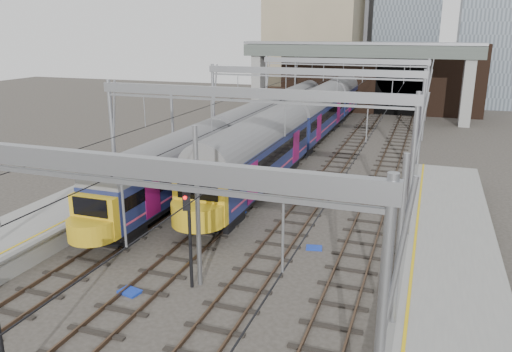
% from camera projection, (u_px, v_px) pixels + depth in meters
% --- Properties ---
extents(ground, '(160.00, 160.00, 0.00)m').
position_uv_depth(ground, '(179.00, 307.00, 19.89)').
color(ground, '#38332D').
rests_on(ground, ground).
extents(platform_left, '(4.32, 55.00, 1.12)m').
position_uv_depth(platform_left, '(22.00, 237.00, 25.23)').
color(platform_left, gray).
rests_on(platform_left, ground).
extents(tracks, '(14.40, 80.00, 0.22)m').
position_uv_depth(tracks, '(284.00, 194.00, 33.46)').
color(tracks, '#4C3828').
rests_on(tracks, ground).
extents(overhead_line, '(16.80, 80.00, 8.00)m').
position_uv_depth(overhead_line, '(310.00, 86.00, 37.48)').
color(overhead_line, gray).
rests_on(overhead_line, ground).
extents(retaining_wall, '(28.00, 2.75, 9.00)m').
position_uv_depth(retaining_wall, '(374.00, 80.00, 65.22)').
color(retaining_wall, '#311F16').
rests_on(retaining_wall, ground).
extents(overbridge, '(28.00, 3.00, 9.25)m').
position_uv_depth(overbridge, '(358.00, 59.00, 59.47)').
color(overbridge, gray).
rests_on(overbridge, ground).
extents(train_main, '(3.04, 70.22, 5.15)m').
position_uv_depth(train_main, '(332.00, 102.00, 57.07)').
color(train_main, black).
rests_on(train_main, ground).
extents(train_second, '(2.58, 44.80, 4.51)m').
position_uv_depth(train_second, '(251.00, 128.00, 43.89)').
color(train_second, black).
rests_on(train_second, ground).
extents(signal_near_centre, '(0.35, 0.45, 4.38)m').
position_uv_depth(signal_near_centre, '(189.00, 227.00, 20.62)').
color(signal_near_centre, black).
rests_on(signal_near_centre, ground).
extents(equip_cover_a, '(1.02, 0.81, 0.11)m').
position_uv_depth(equip_cover_a, '(130.00, 292.00, 20.97)').
color(equip_cover_a, '#1633AA').
rests_on(equip_cover_a, ground).
extents(equip_cover_b, '(0.99, 0.81, 0.10)m').
position_uv_depth(equip_cover_b, '(238.00, 212.00, 30.14)').
color(equip_cover_b, '#1633AA').
rests_on(equip_cover_b, ground).
extents(equip_cover_c, '(0.89, 0.71, 0.09)m').
position_uv_depth(equip_cover_c, '(314.00, 248.00, 25.20)').
color(equip_cover_c, '#1633AA').
rests_on(equip_cover_c, ground).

